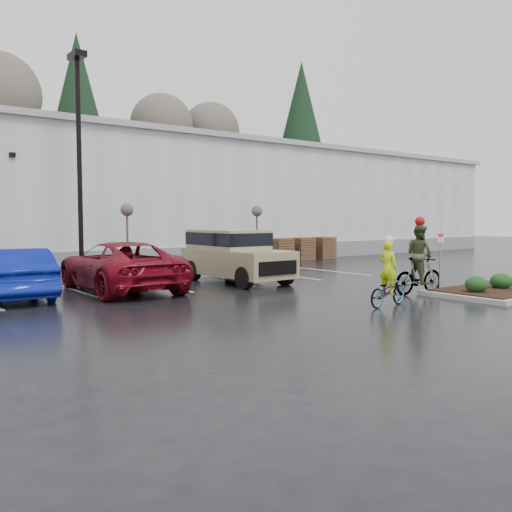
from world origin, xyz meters
TOP-DOWN VIEW (x-y plane):
  - ground at (0.00, 0.00)m, footprint 120.00×120.00m
  - warehouse at (0.00, 21.99)m, footprint 60.50×15.50m
  - lamppost at (-4.00, 12.00)m, footprint 0.50×1.00m
  - sapling_mid at (-1.50, 13.00)m, footprint 0.60×0.60m
  - sapling_east at (6.00, 13.00)m, footprint 0.60×0.60m
  - pallet_stack_a at (8.50, 14.00)m, footprint 1.20×1.20m
  - pallet_stack_b at (10.20, 14.00)m, footprint 1.20×1.20m
  - pallet_stack_c at (12.00, 14.00)m, footprint 1.20×1.20m
  - shrub_a at (4.00, -1.00)m, footprint 0.70×0.70m
  - shrub_b at (5.50, -1.00)m, footprint 0.70×0.70m
  - fire_lane_sign at (3.80, 0.20)m, footprint 0.30×0.05m
  - car_blue at (-7.61, 7.69)m, footprint 2.06×4.91m
  - car_red at (-4.29, 7.43)m, footprint 3.14×6.28m
  - suv_tan at (0.32, 6.93)m, footprint 2.20×5.10m
  - cyclist_hivis at (0.41, -0.38)m, footprint 1.72×0.75m
  - cyclist_olive at (3.15, 0.55)m, footprint 2.04×1.01m

SIDE VIEW (x-z plane):
  - ground at x=0.00m, z-range 0.00..0.00m
  - shrub_a at x=4.00m, z-range 0.15..0.67m
  - shrub_b at x=5.50m, z-range 0.15..0.67m
  - cyclist_hivis at x=0.41m, z-range -0.37..1.65m
  - pallet_stack_a at x=8.50m, z-range 0.00..1.35m
  - pallet_stack_b at x=10.20m, z-range 0.00..1.35m
  - pallet_stack_c at x=12.00m, z-range 0.00..1.35m
  - car_blue at x=-7.61m, z-range 0.00..1.58m
  - car_red at x=-4.29m, z-range 0.00..1.71m
  - cyclist_olive at x=3.15m, z-range -0.36..2.21m
  - suv_tan at x=0.32m, z-range 0.00..2.06m
  - fire_lane_sign at x=3.80m, z-range 0.31..2.51m
  - sapling_mid at x=-1.50m, z-range 1.13..4.33m
  - sapling_east at x=6.00m, z-range 1.13..4.33m
  - warehouse at x=0.00m, z-range 0.05..7.25m
  - lamppost at x=-4.00m, z-range 1.07..10.30m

